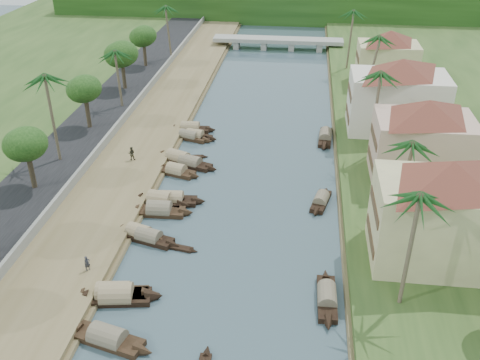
# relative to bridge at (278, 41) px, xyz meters

# --- Properties ---
(ground) EXTENTS (220.00, 220.00, 0.00)m
(ground) POSITION_rel_bridge_xyz_m (-0.00, -72.00, -1.72)
(ground) COLOR #3A4E57
(ground) RESTS_ON ground
(left_bank) EXTENTS (10.00, 180.00, 0.80)m
(left_bank) POSITION_rel_bridge_xyz_m (-16.00, -52.00, -1.32)
(left_bank) COLOR brown
(left_bank) RESTS_ON ground
(right_bank) EXTENTS (16.00, 180.00, 1.20)m
(right_bank) POSITION_rel_bridge_xyz_m (19.00, -52.00, -1.12)
(right_bank) COLOR #29431B
(right_bank) RESTS_ON ground
(road) EXTENTS (8.00, 180.00, 1.40)m
(road) POSITION_rel_bridge_xyz_m (-24.50, -52.00, -1.02)
(road) COLOR black
(road) RESTS_ON ground
(retaining_wall) EXTENTS (0.40, 180.00, 1.10)m
(retaining_wall) POSITION_rel_bridge_xyz_m (-20.20, -52.00, -0.37)
(retaining_wall) COLOR slate
(retaining_wall) RESTS_ON left_bank
(treeline) EXTENTS (120.00, 14.00, 8.00)m
(treeline) POSITION_rel_bridge_xyz_m (-0.00, 28.00, 2.28)
(treeline) COLOR #16350E
(treeline) RESTS_ON ground
(bridge) EXTENTS (28.00, 4.00, 2.40)m
(bridge) POSITION_rel_bridge_xyz_m (0.00, 0.00, 0.00)
(bridge) COLOR gray
(bridge) RESTS_ON ground
(building_near) EXTENTS (14.85, 14.85, 10.20)m
(building_near) POSITION_rel_bridge_xyz_m (18.99, -74.00, 4.66)
(building_near) COLOR beige
(building_near) RESTS_ON right_bank
(building_mid) EXTENTS (14.11, 14.11, 9.70)m
(building_mid) POSITION_rel_bridge_xyz_m (19.99, -58.00, 4.41)
(building_mid) COLOR tan
(building_mid) RESTS_ON right_bank
(building_far) EXTENTS (15.59, 15.59, 10.20)m
(building_far) POSITION_rel_bridge_xyz_m (18.99, -44.00, 4.66)
(building_far) COLOR beige
(building_far) RESTS_ON right_bank
(building_distant) EXTENTS (12.62, 12.62, 9.20)m
(building_distant) POSITION_rel_bridge_xyz_m (19.99, -24.00, 4.16)
(building_distant) COLOR beige
(building_distant) RESTS_ON right_bank
(sampan_0) EXTENTS (8.49, 3.73, 2.20)m
(sampan_0) POSITION_rel_bridge_xyz_m (-8.31, -86.74, -1.31)
(sampan_0) COLOR black
(sampan_0) RESTS_ON ground
(sampan_1) EXTENTS (8.49, 3.15, 2.44)m
(sampan_1) POSITION_rel_bridge_xyz_m (-9.18, -81.89, -1.30)
(sampan_1) COLOR black
(sampan_1) RESTS_ON ground
(sampan_2) EXTENTS (8.58, 2.84, 2.22)m
(sampan_2) POSITION_rel_bridge_xyz_m (-9.57, -81.60, -1.31)
(sampan_2) COLOR black
(sampan_2) RESTS_ON ground
(sampan_3) EXTENTS (7.38, 3.46, 1.99)m
(sampan_3) POSITION_rel_bridge_xyz_m (-8.75, -72.98, -1.31)
(sampan_3) COLOR black
(sampan_3) RESTS_ON ground
(sampan_4) EXTENTS (7.03, 3.60, 2.00)m
(sampan_4) POSITION_rel_bridge_xyz_m (-9.98, -72.39, -1.31)
(sampan_4) COLOR black
(sampan_4) RESTS_ON ground
(sampan_5) EXTENTS (7.66, 2.89, 2.37)m
(sampan_5) POSITION_rel_bridge_xyz_m (-9.43, -65.86, -1.30)
(sampan_5) COLOR black
(sampan_5) RESTS_ON ground
(sampan_6) EXTENTS (7.80, 2.22, 2.30)m
(sampan_6) POSITION_rel_bridge_xyz_m (-8.97, -67.88, -1.30)
(sampan_6) COLOR black
(sampan_6) RESTS_ON ground
(sampan_7) EXTENTS (8.23, 2.21, 2.17)m
(sampan_7) POSITION_rel_bridge_xyz_m (-8.24, -65.48, -1.31)
(sampan_7) COLOR black
(sampan_7) RESTS_ON ground
(sampan_8) EXTENTS (6.80, 3.44, 2.08)m
(sampan_8) POSITION_rel_bridge_xyz_m (-9.16, -58.70, -1.31)
(sampan_8) COLOR black
(sampan_8) RESTS_ON ground
(sampan_9) EXTENTS (8.09, 4.17, 2.06)m
(sampan_9) POSITION_rel_bridge_xyz_m (-7.89, -56.28, -1.31)
(sampan_9) COLOR black
(sampan_9) RESTS_ON ground
(sampan_10) EXTENTS (8.27, 4.89, 2.27)m
(sampan_10) POSITION_rel_bridge_xyz_m (-9.71, -55.29, -1.30)
(sampan_10) COLOR black
(sampan_10) RESTS_ON ground
(sampan_11) EXTENTS (6.99, 2.71, 2.00)m
(sampan_11) POSITION_rel_bridge_xyz_m (-8.93, -48.03, -1.31)
(sampan_11) COLOR black
(sampan_11) RESTS_ON ground
(sampan_12) EXTENTS (7.66, 3.67, 1.86)m
(sampan_12) POSITION_rel_bridge_xyz_m (-9.72, -48.23, -1.32)
(sampan_12) COLOR black
(sampan_12) RESTS_ON ground
(sampan_13) EXTENTS (7.78, 2.01, 2.13)m
(sampan_13) POSITION_rel_bridge_xyz_m (-10.09, -45.52, -1.31)
(sampan_13) COLOR black
(sampan_13) RESTS_ON ground
(sampan_14) EXTENTS (1.76, 7.98, 1.96)m
(sampan_14) POSITION_rel_bridge_xyz_m (9.04, -79.84, -1.31)
(sampan_14) COLOR black
(sampan_14) RESTS_ON ground
(sampan_15) EXTENTS (2.87, 6.69, 1.82)m
(sampan_15) POSITION_rel_bridge_xyz_m (8.70, -63.60, -1.32)
(sampan_15) COLOR black
(sampan_15) RESTS_ON ground
(sampan_16) EXTENTS (2.15, 8.48, 2.07)m
(sampan_16) POSITION_rel_bridge_xyz_m (9.50, -46.06, -1.31)
(sampan_16) COLOR black
(sampan_16) RESTS_ON ground
(canoe_1) EXTENTS (4.80, 1.69, 0.77)m
(canoe_1) POSITION_rel_bridge_xyz_m (-5.73, -73.88, -1.62)
(canoe_1) COLOR black
(canoe_1) RESTS_ON ground
(canoe_2) EXTENTS (5.02, 1.47, 0.72)m
(canoe_2) POSITION_rel_bridge_xyz_m (-8.43, -54.02, -1.62)
(canoe_2) COLOR black
(canoe_2) RESTS_ON ground
(palm_0) EXTENTS (3.20, 3.20, 11.99)m
(palm_0) POSITION_rel_bridge_xyz_m (15.00, -80.56, 9.66)
(palm_0) COLOR brown
(palm_0) RESTS_ON ground
(palm_1) EXTENTS (3.20, 3.20, 10.45)m
(palm_1) POSITION_rel_bridge_xyz_m (16.00, -67.99, 8.19)
(palm_1) COLOR brown
(palm_1) RESTS_ON ground
(palm_2) EXTENTS (3.20, 3.20, 12.48)m
(palm_2) POSITION_rel_bridge_xyz_m (15.00, -52.88, 10.14)
(palm_2) COLOR brown
(palm_2) RESTS_ON ground
(palm_3) EXTENTS (3.20, 3.20, 11.95)m
(palm_3) POSITION_rel_bridge_xyz_m (16.00, -33.59, 9.65)
(palm_3) COLOR brown
(palm_3) RESTS_ON ground
(palm_5) EXTENTS (3.20, 3.20, 12.44)m
(palm_5) POSITION_rel_bridge_xyz_m (-24.00, -59.12, 10.29)
(palm_5) COLOR brown
(palm_5) RESTS_ON ground
(palm_6) EXTENTS (3.20, 3.20, 10.12)m
(palm_6) POSITION_rel_bridge_xyz_m (-22.00, -40.29, 8.06)
(palm_6) COLOR brown
(palm_6) RESTS_ON ground
(palm_7) EXTENTS (3.20, 3.20, 12.07)m
(palm_7) POSITION_rel_bridge_xyz_m (14.00, -15.90, 9.74)
(palm_7) COLOR brown
(palm_7) RESTS_ON ground
(palm_8) EXTENTS (3.20, 3.20, 11.38)m
(palm_8) POSITION_rel_bridge_xyz_m (-20.50, -13.75, 9.27)
(palm_8) COLOR brown
(palm_8) RESTS_ON ground
(tree_2) EXTENTS (4.52, 4.52, 7.29)m
(tree_2) POSITION_rel_bridge_xyz_m (-24.00, -66.15, 5.01)
(tree_2) COLOR #483C29
(tree_2) RESTS_ON ground
(tree_3) EXTENTS (4.41, 4.41, 7.49)m
(tree_3) POSITION_rel_bridge_xyz_m (-24.00, -48.81, 5.24)
(tree_3) COLOR #483C29
(tree_3) RESTS_ON ground
(tree_4) EXTENTS (5.05, 5.05, 7.93)m
(tree_4) POSITION_rel_bridge_xyz_m (-24.00, -32.38, 5.44)
(tree_4) COLOR #483C29
(tree_4) RESTS_ON ground
(tree_5) EXTENTS (4.49, 4.49, 7.41)m
(tree_5) POSITION_rel_bridge_xyz_m (-24.00, -19.54, 5.14)
(tree_5) COLOR #483C29
(tree_5) RESTS_ON ground
(tree_6) EXTENTS (4.98, 4.98, 7.09)m
(tree_6) POSITION_rel_bridge_xyz_m (24.00, -42.06, 4.44)
(tree_6) COLOR #483C29
(tree_6) RESTS_ON ground
(person_near) EXTENTS (0.65, 0.65, 1.52)m
(person_near) POSITION_rel_bridge_xyz_m (-12.74, -79.17, -0.16)
(person_near) COLOR #2B2C34
(person_near) RESTS_ON left_bank
(person_far) EXTENTS (0.98, 0.83, 1.78)m
(person_far) POSITION_rel_bridge_xyz_m (-15.34, -56.98, -0.03)
(person_far) COLOR #2F2E21
(person_far) RESTS_ON left_bank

